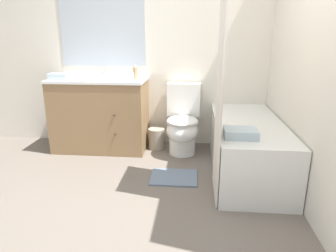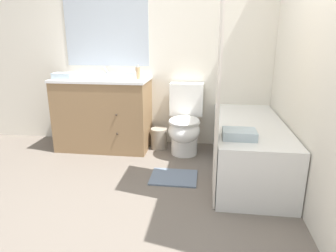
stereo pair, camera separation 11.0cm
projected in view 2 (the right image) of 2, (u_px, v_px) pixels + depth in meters
ground_plane at (133, 221)px, 2.30m from camera, size 14.00×14.00×0.00m
wall_back at (165, 45)px, 3.66m from camera, size 8.00×0.06×2.50m
wall_right at (301, 49)px, 2.62m from camera, size 0.05×2.80×2.50m
vanity_cabinet at (104, 113)px, 3.70m from camera, size 1.13×0.59×0.88m
sink_faucet at (107, 73)px, 3.76m from camera, size 0.14×0.12×0.12m
toilet at (185, 124)px, 3.55m from camera, size 0.40×0.64×0.81m
bathtub at (248, 147)px, 3.05m from camera, size 0.66×1.59×0.54m
shower_curtain at (218, 88)px, 2.42m from camera, size 0.01×0.54×1.91m
wastebasket at (159, 138)px, 3.75m from camera, size 0.20×0.20×0.26m
tissue_box at (132, 75)px, 3.48m from camera, size 0.12×0.14×0.11m
soap_dispenser at (138, 73)px, 3.46m from camera, size 0.05×0.05×0.17m
hand_towel_folded at (63, 76)px, 3.48m from camera, size 0.22×0.15×0.07m
bath_towel_folded at (239, 134)px, 2.50m from camera, size 0.28×0.21×0.07m
bath_mat at (174, 177)px, 2.98m from camera, size 0.46×0.37×0.02m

